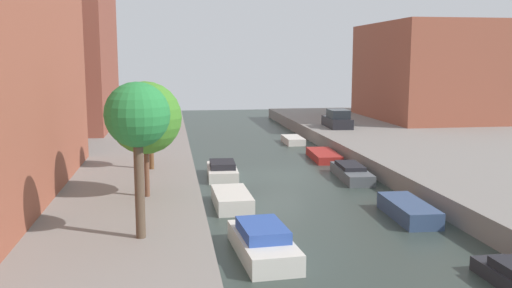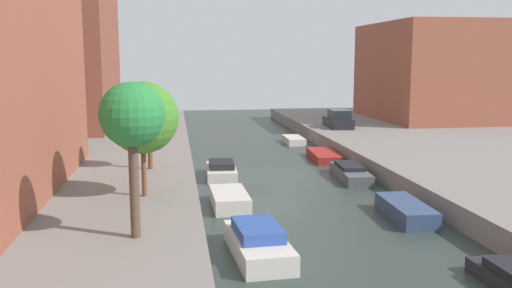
# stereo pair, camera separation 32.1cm
# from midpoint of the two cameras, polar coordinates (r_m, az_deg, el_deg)

# --- Properties ---
(ground_plane) EXTENTS (84.00, 84.00, 0.00)m
(ground_plane) POSITION_cam_midpoint_polar(r_m,az_deg,el_deg) (32.08, 2.27, -3.26)
(ground_plane) COLOR #2D3833
(quay_left) EXTENTS (20.00, 64.00, 1.00)m
(quay_left) POSITION_cam_midpoint_polar(r_m,az_deg,el_deg) (32.65, -24.56, -2.95)
(quay_left) COLOR gray
(quay_left) RESTS_ON ground_plane
(low_block_right) EXTENTS (10.00, 14.46, 8.98)m
(low_block_right) POSITION_cam_midpoint_polar(r_m,az_deg,el_deg) (55.53, 17.00, 7.14)
(low_block_right) COLOR brown
(low_block_right) RESTS_ON quay_right
(street_tree_0) EXTENTS (2.04, 2.04, 4.97)m
(street_tree_0) POSITION_cam_midpoint_polar(r_m,az_deg,el_deg) (17.65, -12.59, 2.69)
(street_tree_0) COLOR brown
(street_tree_0) RESTS_ON quay_left
(street_tree_1) EXTENTS (2.97, 2.97, 4.77)m
(street_tree_1) POSITION_cam_midpoint_polar(r_m,az_deg,el_deg) (23.12, -11.68, 2.64)
(street_tree_1) COLOR brown
(street_tree_1) RESTS_ON quay_left
(street_tree_2) EXTENTS (1.85, 1.85, 4.22)m
(street_tree_2) POSITION_cam_midpoint_polar(r_m,az_deg,el_deg) (28.98, -11.12, 3.80)
(street_tree_2) COLOR brown
(street_tree_2) RESTS_ON quay_left
(parked_car) EXTENTS (1.93, 4.25, 1.50)m
(parked_car) POSITION_cam_midpoint_polar(r_m,az_deg,el_deg) (46.91, 8.14, 2.48)
(parked_car) COLOR black
(parked_car) RESTS_ON quay_right
(moored_boat_left_1) EXTENTS (1.99, 4.42, 1.09)m
(moored_boat_left_1) POSITION_cam_midpoint_polar(r_m,az_deg,el_deg) (19.23, 0.21, -10.07)
(moored_boat_left_1) COLOR beige
(moored_boat_left_1) RESTS_ON ground_plane
(moored_boat_left_2) EXTENTS (1.63, 3.44, 0.69)m
(moored_boat_left_2) POSITION_cam_midpoint_polar(r_m,az_deg,el_deg) (25.37, -2.86, -5.69)
(moored_boat_left_2) COLOR beige
(moored_boat_left_2) RESTS_ON ground_plane
(moored_boat_left_3) EXTENTS (1.76, 3.90, 0.94)m
(moored_boat_left_3) POSITION_cam_midpoint_polar(r_m,az_deg,el_deg) (31.57, -3.77, -2.73)
(moored_boat_left_3) COLOR beige
(moored_boat_left_3) RESTS_ON ground_plane
(moored_boat_right_1) EXTENTS (1.58, 3.90, 0.70)m
(moored_boat_right_1) POSITION_cam_midpoint_polar(r_m,az_deg,el_deg) (24.41, 14.98, -6.56)
(moored_boat_right_1) COLOR #33476B
(moored_boat_right_1) RESTS_ON ground_plane
(moored_boat_right_2) EXTENTS (1.69, 4.67, 0.80)m
(moored_boat_right_2) POSITION_cam_midpoint_polar(r_m,az_deg,el_deg) (31.65, 9.46, -2.89)
(moored_boat_right_2) COLOR #4C5156
(moored_boat_right_2) RESTS_ON ground_plane
(moored_boat_right_3) EXTENTS (1.85, 4.44, 0.51)m
(moored_boat_right_3) POSITION_cam_midpoint_polar(r_m,az_deg,el_deg) (37.42, 6.71, -1.19)
(moored_boat_right_3) COLOR maroon
(moored_boat_right_3) RESTS_ON ground_plane
(moored_boat_right_4) EXTENTS (1.40, 3.24, 0.53)m
(moored_boat_right_4) POSITION_cam_midpoint_polar(r_m,az_deg,el_deg) (44.25, 3.61, 0.40)
(moored_boat_right_4) COLOR beige
(moored_boat_right_4) RESTS_ON ground_plane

